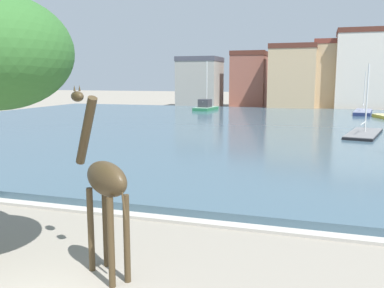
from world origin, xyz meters
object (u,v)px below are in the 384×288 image
Objects in this scene: sailboat_black at (365,135)px; sailboat_navy at (363,113)px; sailboat_green at (207,108)px; giraffe_statue at (104,181)px.

sailboat_navy is (1.91, 22.74, 0.10)m from sailboat_black.
sailboat_navy is 1.22× the size of sailboat_green.
giraffe_statue is 52.79m from sailboat_navy.
sailboat_navy is at bearing 0.86° from sailboat_green.
giraffe_statue is at bearing -107.55° from sailboat_black.
sailboat_black reaches higher than sailboat_navy.
sailboat_black is 1.15× the size of sailboat_green.
sailboat_navy is 22.15m from sailboat_green.
sailboat_green is (-20.23, 22.41, 0.33)m from sailboat_black.
sailboat_black is 0.94× the size of sailboat_navy.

